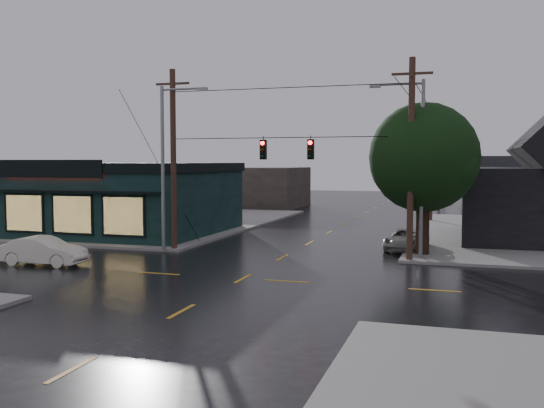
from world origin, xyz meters
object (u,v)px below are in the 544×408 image
(corner_tree, at_px, (424,158))
(utility_pole_ne, at_px, (409,262))
(suv_silver, at_px, (406,240))
(sedan_cream, at_px, (44,251))
(utility_pole_nw, at_px, (174,251))

(corner_tree, bearing_deg, utility_pole_ne, -103.67)
(suv_silver, bearing_deg, sedan_cream, -142.08)
(corner_tree, distance_m, suv_silver, 5.18)
(utility_pole_ne, bearing_deg, sedan_cream, -159.94)
(utility_pole_nw, bearing_deg, corner_tree, 8.66)
(utility_pole_ne, height_order, sedan_cream, utility_pole_ne)
(utility_pole_ne, bearing_deg, utility_pole_nw, 180.00)
(corner_tree, xyz_separation_m, sedan_cream, (-17.44, -8.24, -4.54))
(corner_tree, xyz_separation_m, utility_pole_ne, (-0.50, -2.06, -5.23))
(sedan_cream, bearing_deg, utility_pole_ne, -72.62)
(sedan_cream, bearing_deg, utility_pole_nw, -35.17)
(utility_pole_ne, xyz_separation_m, suv_silver, (-0.50, 4.16, 0.61))
(utility_pole_nw, height_order, utility_pole_ne, same)
(corner_tree, height_order, utility_pole_nw, corner_tree)
(utility_pole_nw, distance_m, suv_silver, 13.19)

